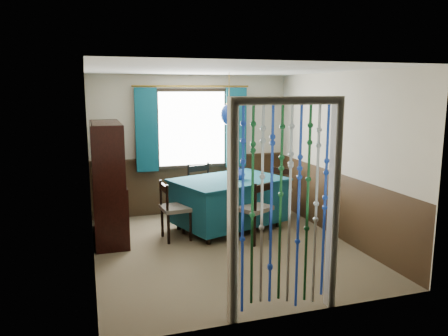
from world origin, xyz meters
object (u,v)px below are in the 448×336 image
object	(u,v)px
dining_table	(229,200)
sideboard	(109,199)
vase_table	(239,174)
chair_left	(174,209)
chair_near	(255,209)
chair_right	(276,191)
chair_far	(203,190)
pendant_lamp	(229,114)
vase_sideboard	(110,171)
bowl_shelf	(112,160)

from	to	relation	value
dining_table	sideboard	world-z (taller)	sideboard
vase_table	dining_table	bearing A→B (deg)	151.90
chair_left	sideboard	size ratio (longest dim) A/B	0.51
chair_near	chair_right	xyz separation A→B (m)	(0.81, 1.03, -0.02)
chair_near	chair_far	xyz separation A→B (m)	(-0.43, 1.38, 0.01)
pendant_lamp	chair_near	bearing A→B (deg)	-75.53
chair_far	sideboard	xyz separation A→B (m)	(-1.63, -0.58, 0.10)
vase_sideboard	chair_right	bearing A→B (deg)	-2.04
dining_table	chair_right	bearing A→B (deg)	-0.11
chair_near	chair_left	size ratio (longest dim) A/B	1.04
vase_table	chair_near	bearing A→B (deg)	-87.36
chair_near	vase_table	distance (m)	0.75
chair_left	vase_sideboard	world-z (taller)	vase_sideboard
dining_table	vase_table	size ratio (longest dim) A/B	11.61
dining_table	chair_left	distance (m)	0.99
chair_right	pendant_lamp	bearing A→B (deg)	73.87
chair_far	chair_left	world-z (taller)	chair_far
bowl_shelf	vase_sideboard	size ratio (longest dim) A/B	1.14
chair_far	bowl_shelf	xyz separation A→B (m)	(-1.57, -0.81, 0.73)
bowl_shelf	dining_table	bearing A→B (deg)	4.28
chair_near	chair_left	distance (m)	1.22
chair_far	chair_left	distance (m)	1.17
sideboard	vase_table	size ratio (longest dim) A/B	10.26
chair_right	sideboard	bearing A→B (deg)	59.84
chair_near	chair_right	world-z (taller)	chair_near
dining_table	pendant_lamp	world-z (taller)	pendant_lamp
dining_table	vase_sideboard	world-z (taller)	vase_sideboard
chair_far	sideboard	distance (m)	1.73
chair_near	chair_far	world-z (taller)	chair_far
chair_near	sideboard	xyz separation A→B (m)	(-2.06, 0.80, 0.12)
chair_near	chair_left	xyz separation A→B (m)	(-1.13, 0.44, -0.02)
vase_sideboard	dining_table	bearing A→B (deg)	-13.41
chair_near	chair_left	world-z (taller)	chair_near
chair_right	pendant_lamp	xyz separation A→B (m)	(-0.99, -0.33, 1.38)
chair_left	vase_table	bearing A→B (deg)	93.99
chair_near	sideboard	bearing A→B (deg)	129.48
vase_table	pendant_lamp	bearing A→B (deg)	151.90
vase_table	bowl_shelf	xyz separation A→B (m)	(-1.98, -0.06, 0.32)
chair_left	bowl_shelf	distance (m)	1.16
chair_far	pendant_lamp	bearing A→B (deg)	96.63
chair_near	chair_far	bearing A→B (deg)	78.18
chair_far	chair_right	world-z (taller)	chair_far
chair_right	vase_sideboard	world-z (taller)	vase_sideboard
bowl_shelf	pendant_lamp	bearing A→B (deg)	4.28
chair_left	chair_right	bearing A→B (deg)	101.88
vase_table	bowl_shelf	world-z (taller)	bowl_shelf
chair_right	vase_sideboard	xyz separation A→B (m)	(-2.82, 0.10, 0.50)
chair_left	vase_table	size ratio (longest dim) A/B	5.18
dining_table	sideboard	distance (m)	1.89
sideboard	vase_table	xyz separation A→B (m)	(2.04, -0.18, 0.30)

